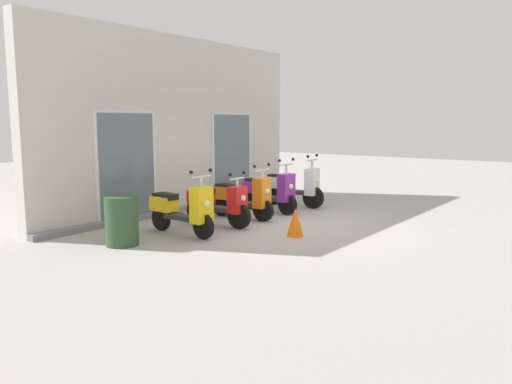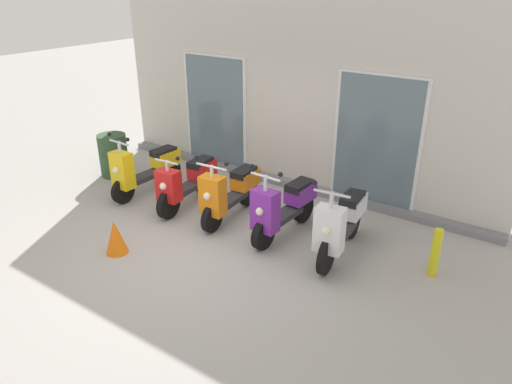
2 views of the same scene
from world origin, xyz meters
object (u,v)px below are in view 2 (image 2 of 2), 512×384
(traffic_cone, at_px, (116,237))
(trash_bin, at_px, (113,155))
(scooter_yellow, at_px, (145,168))
(curb_bollard, at_px, (435,253))
(scooter_orange, at_px, (230,192))
(scooter_purple, at_px, (283,207))
(scooter_red, at_px, (187,182))
(scooter_white, at_px, (341,223))

(traffic_cone, bearing_deg, trash_bin, 139.74)
(scooter_yellow, bearing_deg, curb_bollard, 3.18)
(scooter_orange, bearing_deg, scooter_purple, 0.86)
(scooter_red, bearing_deg, curb_bollard, 3.68)
(scooter_yellow, bearing_deg, scooter_purple, 1.64)
(scooter_red, bearing_deg, scooter_white, 0.51)
(curb_bollard, bearing_deg, scooter_red, -176.32)
(scooter_white, bearing_deg, scooter_red, -179.49)
(scooter_yellow, height_order, scooter_red, scooter_yellow)
(scooter_red, xyz_separation_m, scooter_orange, (0.88, 0.05, 0.02))
(traffic_cone, xyz_separation_m, curb_bollard, (3.97, 2.01, 0.09))
(traffic_cone, height_order, curb_bollard, curb_bollard)
(curb_bollard, relative_size, trash_bin, 0.83)
(scooter_white, height_order, trash_bin, scooter_white)
(scooter_orange, bearing_deg, scooter_red, -176.88)
(scooter_orange, height_order, traffic_cone, scooter_orange)
(scooter_yellow, height_order, traffic_cone, scooter_yellow)
(scooter_red, bearing_deg, scooter_purple, 1.91)
(scooter_yellow, distance_m, scooter_orange, 1.89)
(scooter_purple, bearing_deg, curb_bollard, 5.17)
(scooter_yellow, height_order, scooter_white, scooter_white)
(scooter_purple, height_order, trash_bin, scooter_purple)
(scooter_red, bearing_deg, trash_bin, 173.61)
(traffic_cone, height_order, trash_bin, trash_bin)
(scooter_yellow, xyz_separation_m, scooter_red, (1.00, 0.02, -0.04))
(scooter_yellow, height_order, curb_bollard, scooter_yellow)
(scooter_orange, bearing_deg, traffic_cone, -111.90)
(scooter_orange, relative_size, scooter_purple, 1.01)
(scooter_purple, height_order, scooter_white, scooter_white)
(scooter_white, bearing_deg, traffic_cone, -146.84)
(scooter_purple, xyz_separation_m, scooter_white, (0.97, -0.04, 0.03))
(scooter_white, bearing_deg, scooter_yellow, -179.32)
(scooter_yellow, relative_size, scooter_white, 0.98)
(scooter_red, height_order, curb_bollard, scooter_red)
(scooter_red, distance_m, scooter_orange, 0.88)
(curb_bollard, bearing_deg, scooter_purple, -174.83)
(scooter_yellow, bearing_deg, scooter_orange, 2.07)
(scooter_red, height_order, trash_bin, scooter_red)
(scooter_orange, height_order, scooter_purple, scooter_purple)
(scooter_orange, relative_size, curb_bollard, 2.23)
(scooter_orange, distance_m, scooter_white, 1.98)
(scooter_purple, distance_m, scooter_white, 0.97)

